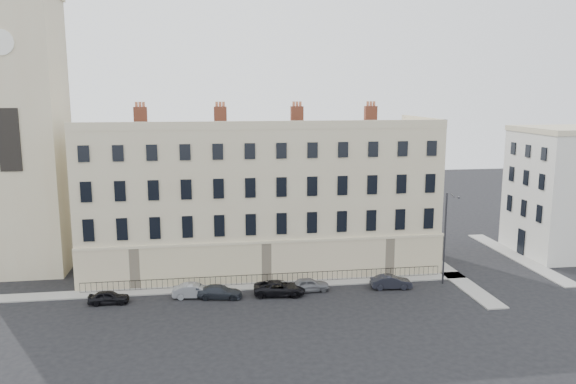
{
  "coord_description": "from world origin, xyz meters",
  "views": [
    {
      "loc": [
        -11.82,
        -46.52,
        18.51
      ],
      "look_at": [
        -3.25,
        10.0,
        8.26
      ],
      "focal_mm": 35.0,
      "sensor_mm": 36.0,
      "label": 1
    }
  ],
  "objects_px": {
    "car_a": "(109,297)",
    "car_f": "(391,282)",
    "car_c": "(220,292)",
    "car_d": "(279,288)",
    "streetlamp": "(446,234)",
    "car_b": "(194,291)",
    "car_e": "(309,285)"
  },
  "relations": [
    {
      "from": "car_b",
      "to": "car_c",
      "type": "height_order",
      "value": "car_b"
    },
    {
      "from": "car_b",
      "to": "car_c",
      "type": "xyz_separation_m",
      "value": [
        2.27,
        -0.48,
        -0.06
      ]
    },
    {
      "from": "car_d",
      "to": "streetlamp",
      "type": "distance_m",
      "value": 16.83
    },
    {
      "from": "car_c",
      "to": "car_b",
      "type": "bearing_deg",
      "value": 87.39
    },
    {
      "from": "car_c",
      "to": "car_f",
      "type": "height_order",
      "value": "car_f"
    },
    {
      "from": "car_d",
      "to": "car_c",
      "type": "bearing_deg",
      "value": 96.33
    },
    {
      "from": "car_c",
      "to": "car_f",
      "type": "bearing_deg",
      "value": -80.27
    },
    {
      "from": "streetlamp",
      "to": "car_d",
      "type": "bearing_deg",
      "value": -161.79
    },
    {
      "from": "car_b",
      "to": "car_d",
      "type": "distance_m",
      "value": 7.77
    },
    {
      "from": "car_a",
      "to": "car_f",
      "type": "bearing_deg",
      "value": -88.49
    },
    {
      "from": "car_a",
      "to": "streetlamp",
      "type": "distance_m",
      "value": 31.79
    },
    {
      "from": "car_d",
      "to": "car_f",
      "type": "bearing_deg",
      "value": -82.51
    },
    {
      "from": "car_d",
      "to": "car_f",
      "type": "xyz_separation_m",
      "value": [
        10.75,
        0.14,
        -0.02
      ]
    },
    {
      "from": "car_c",
      "to": "car_d",
      "type": "xyz_separation_m",
      "value": [
        5.48,
        -0.04,
        0.07
      ]
    },
    {
      "from": "car_b",
      "to": "streetlamp",
      "type": "bearing_deg",
      "value": -85.92
    },
    {
      "from": "car_b",
      "to": "car_d",
      "type": "xyz_separation_m",
      "value": [
        7.75,
        -0.52,
        0.01
      ]
    },
    {
      "from": "car_a",
      "to": "car_c",
      "type": "xyz_separation_m",
      "value": [
        9.75,
        -0.08,
        -0.01
      ]
    },
    {
      "from": "car_a",
      "to": "car_f",
      "type": "distance_m",
      "value": 25.98
    },
    {
      "from": "car_f",
      "to": "streetlamp",
      "type": "bearing_deg",
      "value": -80.54
    },
    {
      "from": "car_c",
      "to": "streetlamp",
      "type": "distance_m",
      "value": 22.17
    },
    {
      "from": "car_a",
      "to": "car_d",
      "type": "relative_size",
      "value": 0.74
    },
    {
      "from": "car_b",
      "to": "car_f",
      "type": "xyz_separation_m",
      "value": [
        18.5,
        -0.37,
        -0.01
      ]
    },
    {
      "from": "car_b",
      "to": "streetlamp",
      "type": "relative_size",
      "value": 0.44
    },
    {
      "from": "car_b",
      "to": "car_d",
      "type": "bearing_deg",
      "value": -89.92
    },
    {
      "from": "car_d",
      "to": "streetlamp",
      "type": "relative_size",
      "value": 0.53
    },
    {
      "from": "car_f",
      "to": "car_a",
      "type": "bearing_deg",
      "value": 94.91
    },
    {
      "from": "car_a",
      "to": "car_b",
      "type": "xyz_separation_m",
      "value": [
        7.48,
        0.4,
        0.05
      ]
    },
    {
      "from": "car_b",
      "to": "car_e",
      "type": "relative_size",
      "value": 1.04
    },
    {
      "from": "car_c",
      "to": "car_e",
      "type": "xyz_separation_m",
      "value": [
        8.37,
        0.52,
        0.05
      ]
    },
    {
      "from": "car_b",
      "to": "car_e",
      "type": "bearing_deg",
      "value": -85.89
    },
    {
      "from": "car_e",
      "to": "car_a",
      "type": "bearing_deg",
      "value": 88.4
    },
    {
      "from": "car_c",
      "to": "car_a",
      "type": "bearing_deg",
      "value": 98.9
    }
  ]
}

